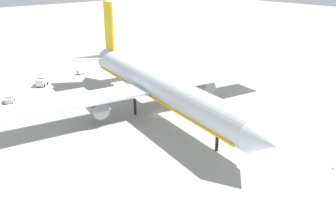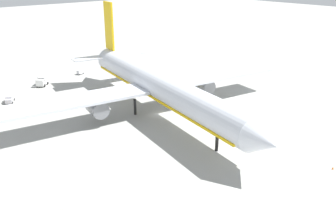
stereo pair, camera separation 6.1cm
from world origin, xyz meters
name	(u,v)px [view 1 (the left image)]	position (x,y,z in m)	size (l,w,h in m)	color
ground_plane	(160,114)	(0.00, 0.00, 0.00)	(600.00, 600.00, 0.00)	#9E9E99
airliner	(157,85)	(-1.30, 0.14, 7.56)	(79.83, 79.26, 26.06)	silver
service_truck_1	(42,81)	(-43.83, -13.02, 1.58)	(5.04, 4.94, 2.91)	white
service_van	(9,99)	(-34.92, -26.40, 1.03)	(4.65, 3.62, 1.97)	silver
baggage_cart_0	(80,72)	(-47.76, 2.50, 0.83)	(2.16, 3.11, 1.53)	gray
traffic_cone_0	(333,168)	(42.64, 7.22, 0.28)	(0.36, 0.36, 0.55)	orange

